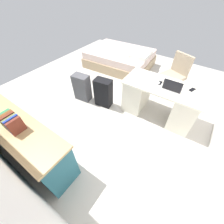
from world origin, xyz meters
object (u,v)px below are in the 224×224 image
bed (120,58)px  cell_phone_near_laptop (192,90)px  desk (159,100)px  laptop (172,87)px  office_chair (174,77)px  suitcase_spare_grey (82,88)px  computer_mouse (158,83)px  cell_phone_by_mouse (160,83)px  credenza (25,141)px  suitcase_black (103,93)px

bed → cell_phone_near_laptop: size_ratio=14.74×
desk → laptop: bearing=162.3°
laptop → cell_phone_near_laptop: laptop is taller
desk → office_chair: size_ratio=1.55×
desk → suitcase_spare_grey: desk is taller
desk → computer_mouse: size_ratio=14.61×
desk → laptop: (-0.15, 0.05, 0.40)m
office_chair → cell_phone_by_mouse: bearing=86.5°
desk → cell_phone_by_mouse: (0.09, -0.02, 0.36)m
credenza → cell_phone_near_laptop: size_ratio=13.24×
suitcase_spare_grey → cell_phone_near_laptop: cell_phone_near_laptop is taller
credenza → cell_phone_near_laptop: (-1.76, -2.22, 0.36)m
office_chair → bed: 1.83m
cell_phone_by_mouse → cell_phone_near_laptop: bearing=-168.9°
computer_mouse → cell_phone_by_mouse: 0.04m
suitcase_black → cell_phone_by_mouse: (-1.02, -0.40, 0.43)m
computer_mouse → cell_phone_by_mouse: computer_mouse is taller
desk → credenza: (1.32, 2.07, 0.00)m
computer_mouse → laptop: bearing=171.0°
suitcase_spare_grey → cell_phone_by_mouse: bearing=-169.2°
bed → cell_phone_by_mouse: cell_phone_by_mouse is taller
computer_mouse → cell_phone_near_laptop: size_ratio=0.74×
suitcase_spare_grey → laptop: laptop is taller
suitcase_black → suitcase_spare_grey: 0.54m
office_chair → suitcase_black: office_chair is taller
suitcase_black → computer_mouse: size_ratio=6.41×
suitcase_black → cell_phone_near_laptop: cell_phone_near_laptop is taller
cell_phone_by_mouse → office_chair: bearing=-95.7°
desk → suitcase_spare_grey: (1.63, 0.49, -0.08)m
desk → suitcase_black: bearing=18.9°
suitcase_spare_grey → cell_phone_near_laptop: (-2.08, -0.64, 0.44)m
desk → office_chair: (0.04, -0.94, 0.03)m
laptop → cell_phone_near_laptop: 0.36m
bed → cell_phone_by_mouse: bearing=141.6°
suitcase_black → laptop: laptop is taller
bed → cell_phone_by_mouse: (-1.71, 1.36, 0.50)m
credenza → suitcase_spare_grey: credenza is taller
office_chair → suitcase_black: 1.71m
computer_mouse → cell_phone_near_laptop: computer_mouse is taller
bed → laptop: bearing=143.9°
desk → cell_phone_near_laptop: 0.59m
computer_mouse → cell_phone_by_mouse: (-0.02, -0.04, -0.01)m
office_chair → cell_phone_near_laptop: size_ratio=6.91×
computer_mouse → cell_phone_by_mouse: size_ratio=0.74×
desk → cell_phone_by_mouse: bearing=-13.0°
suitcase_spare_grey → computer_mouse: bearing=-170.2°
desk → cell_phone_near_laptop: cell_phone_near_laptop is taller
bed → laptop: laptop is taller
credenza → suitcase_black: credenza is taller
suitcase_spare_grey → cell_phone_near_laptop: bearing=-170.5°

